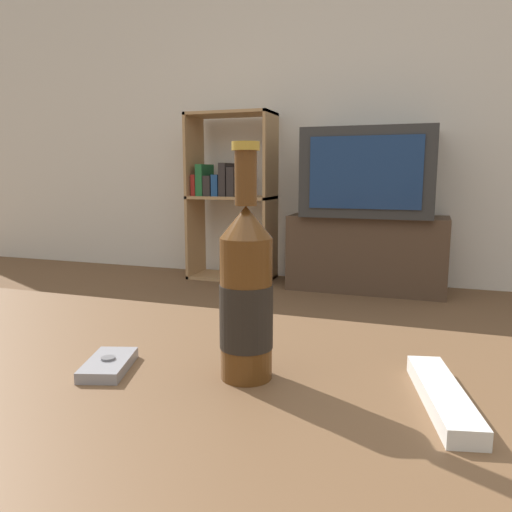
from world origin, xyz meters
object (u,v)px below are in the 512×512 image
television (370,173)px  tv_stand (367,253)px  bookshelf (228,193)px  cell_phone (108,365)px  remote_control (443,396)px  beer_bottle (246,295)px

television → tv_stand: bearing=90.0°
bookshelf → tv_stand: bearing=-2.8°
bookshelf → cell_phone: (0.98, -2.77, -0.11)m
cell_phone → remote_control: (0.40, 0.04, 0.00)m
television → remote_control: size_ratio=4.13×
tv_stand → television: television is taller
tv_stand → remote_control: bearing=-81.6°
television → cell_phone: size_ratio=7.49×
television → cell_phone: television is taller
beer_bottle → cell_phone: size_ratio=2.69×
cell_phone → tv_stand: bearing=72.6°
tv_stand → beer_bottle: 2.71m
tv_stand → television: 0.51m
beer_bottle → cell_phone: 0.20m
bookshelf → beer_bottle: 2.96m
bookshelf → cell_phone: 2.94m
remote_control → tv_stand: bearing=85.3°
beer_bottle → remote_control: 0.25m
tv_stand → remote_control: size_ratio=5.12×
tv_stand → remote_control: 2.72m
remote_control → beer_bottle: bearing=166.8°
television → remote_control: television is taller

